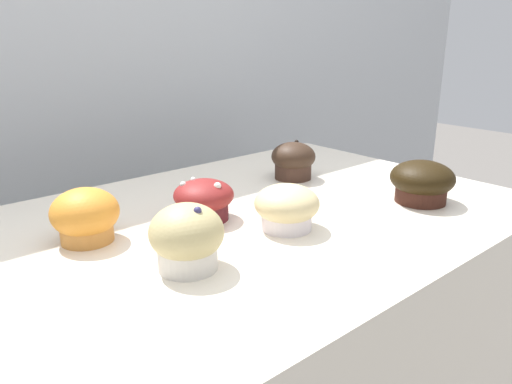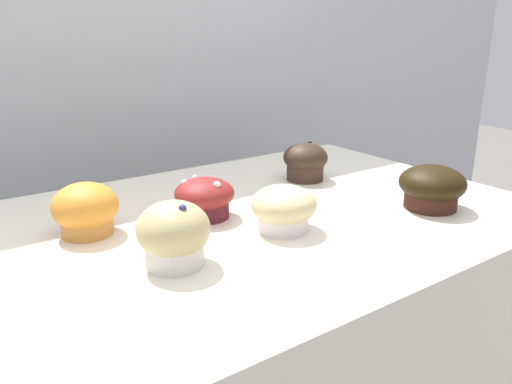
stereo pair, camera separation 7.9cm
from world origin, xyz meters
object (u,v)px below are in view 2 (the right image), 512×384
Objects in this scene: muffin_back_right at (86,210)px; muffin_front_left at (284,208)px; muffin_front_center at (305,161)px; muffin_back_center at (205,197)px; muffin_back_left at (432,187)px; muffin_front_right at (174,235)px.

muffin_back_right reaches higher than muffin_front_left.
muffin_back_right is at bearing 148.04° from muffin_front_left.
muffin_front_left is at bearing -31.96° from muffin_back_right.
muffin_back_right reaches higher than muffin_front_center.
muffin_back_right is 1.00× the size of muffin_back_center.
muffin_front_center is 0.28m from muffin_back_center.
muffin_front_left reaches higher than muffin_back_center.
muffin_front_left is (0.25, -0.16, -0.00)m from muffin_back_right.
muffin_front_right reaches higher than muffin_back_left.
muffin_back_left is 0.56m from muffin_back_right.
muffin_back_left is at bearing -23.34° from muffin_back_right.
muffin_back_left is at bearing -75.50° from muffin_front_center.
muffin_front_left is at bearing -137.29° from muffin_front_center.
muffin_back_center is (-0.34, 0.18, -0.00)m from muffin_back_left.
muffin_front_right is at bearing -132.33° from muffin_back_center.
muffin_front_center reaches higher than muffin_back_center.
muffin_front_center reaches higher than muffin_front_left.
muffin_back_left is at bearing -14.11° from muffin_front_left.
muffin_front_right is (0.06, -0.17, 0.00)m from muffin_back_right.
muffin_back_right is 0.18m from muffin_back_center.
muffin_front_right is at bearing -175.95° from muffin_front_left.
muffin_back_center is at bearing 151.47° from muffin_back_left.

